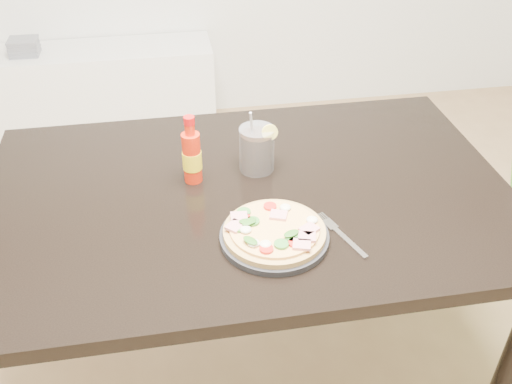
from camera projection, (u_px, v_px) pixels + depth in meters
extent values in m
cube|color=black|center=(248.00, 196.00, 1.53)|extent=(1.40, 0.90, 0.04)
cylinder|color=black|center=(508.00, 370.00, 1.52)|extent=(0.06, 0.06, 0.71)
cylinder|color=black|center=(49.00, 237.00, 1.97)|extent=(0.06, 0.06, 0.71)
cylinder|color=black|center=(400.00, 200.00, 2.15)|extent=(0.06, 0.06, 0.71)
cylinder|color=black|center=(274.00, 237.00, 1.35)|extent=(0.26, 0.26, 0.02)
cylinder|color=tan|center=(274.00, 232.00, 1.34)|extent=(0.24, 0.24, 0.01)
cylinder|color=#E8BA65|center=(274.00, 228.00, 1.34)|extent=(0.21, 0.21, 0.01)
cube|color=pink|center=(302.00, 245.00, 1.28)|extent=(0.05, 0.04, 0.01)
cube|color=pink|center=(239.00, 217.00, 1.36)|extent=(0.04, 0.04, 0.01)
cube|color=pink|center=(309.00, 229.00, 1.32)|extent=(0.05, 0.05, 0.01)
cube|color=pink|center=(235.00, 226.00, 1.33)|extent=(0.05, 0.05, 0.01)
cube|color=pink|center=(307.00, 237.00, 1.30)|extent=(0.05, 0.04, 0.01)
cube|color=pink|center=(278.00, 215.00, 1.37)|extent=(0.05, 0.05, 0.01)
cylinder|color=red|center=(295.00, 243.00, 1.28)|extent=(0.03, 0.03, 0.01)
cylinder|color=red|center=(270.00, 206.00, 1.39)|extent=(0.03, 0.03, 0.01)
cylinder|color=red|center=(244.00, 218.00, 1.36)|extent=(0.03, 0.03, 0.01)
cylinder|color=red|center=(266.00, 249.00, 1.27)|extent=(0.03, 0.03, 0.01)
cylinder|color=#337828|center=(281.00, 244.00, 1.28)|extent=(0.03, 0.03, 0.01)
cylinder|color=#337828|center=(292.00, 237.00, 1.30)|extent=(0.03, 0.03, 0.01)
cylinder|color=#337828|center=(244.00, 212.00, 1.38)|extent=(0.03, 0.03, 0.01)
cylinder|color=#337828|center=(253.00, 221.00, 1.35)|extent=(0.03, 0.03, 0.01)
cylinder|color=#337828|center=(239.00, 227.00, 1.33)|extent=(0.03, 0.03, 0.01)
ellipsoid|color=beige|center=(246.00, 230.00, 1.32)|extent=(0.03, 0.03, 0.01)
ellipsoid|color=beige|center=(254.00, 243.00, 1.28)|extent=(0.03, 0.03, 0.01)
ellipsoid|color=beige|center=(265.00, 244.00, 1.28)|extent=(0.03, 0.03, 0.01)
ellipsoid|color=beige|center=(285.00, 207.00, 1.39)|extent=(0.03, 0.03, 0.01)
ellipsoid|color=beige|center=(312.00, 220.00, 1.35)|extent=(0.03, 0.03, 0.01)
ellipsoid|color=#276117|center=(247.00, 221.00, 1.34)|extent=(0.04, 0.03, 0.00)
ellipsoid|color=#276117|center=(291.00, 233.00, 1.30)|extent=(0.05, 0.04, 0.00)
ellipsoid|color=#276117|center=(249.00, 221.00, 1.34)|extent=(0.05, 0.04, 0.00)
ellipsoid|color=#276117|center=(250.00, 240.00, 1.28)|extent=(0.04, 0.05, 0.00)
cylinder|color=red|center=(192.00, 158.00, 1.52)|extent=(0.06, 0.06, 0.14)
cylinder|color=yellow|center=(192.00, 160.00, 1.52)|extent=(0.05, 0.05, 0.05)
cylinder|color=red|center=(190.00, 129.00, 1.46)|extent=(0.03, 0.03, 0.03)
cylinder|color=red|center=(189.00, 120.00, 1.45)|extent=(0.03, 0.03, 0.02)
cylinder|color=black|center=(257.00, 152.00, 1.57)|extent=(0.09, 0.09, 0.11)
cylinder|color=silver|center=(257.00, 149.00, 1.57)|extent=(0.10, 0.10, 0.13)
cylinder|color=#F2E059|center=(270.00, 132.00, 1.52)|extent=(0.04, 0.01, 0.04)
cylinder|color=#B2B2B7|center=(253.00, 136.00, 1.55)|extent=(0.03, 0.06, 0.17)
cube|color=silver|center=(350.00, 243.00, 1.34)|extent=(0.05, 0.12, 0.00)
cube|color=silver|center=(330.00, 224.00, 1.40)|extent=(0.04, 0.05, 0.00)
cube|color=silver|center=(319.00, 218.00, 1.42)|extent=(0.01, 0.03, 0.00)
cube|color=silver|center=(321.00, 218.00, 1.42)|extent=(0.01, 0.03, 0.00)
cube|color=silver|center=(323.00, 217.00, 1.42)|extent=(0.01, 0.03, 0.00)
cube|color=silver|center=(325.00, 216.00, 1.42)|extent=(0.01, 0.03, 0.00)
cube|color=white|center=(85.00, 94.00, 3.11)|extent=(1.40, 0.34, 0.50)
cube|color=slate|center=(26.00, 54.00, 2.91)|extent=(0.14, 0.12, 0.01)
cube|color=slate|center=(25.00, 52.00, 2.91)|extent=(0.14, 0.12, 0.01)
cube|color=slate|center=(25.00, 50.00, 2.90)|extent=(0.14, 0.12, 0.01)
cube|color=slate|center=(24.00, 48.00, 2.90)|extent=(0.14, 0.12, 0.01)
cube|color=slate|center=(24.00, 46.00, 2.89)|extent=(0.14, 0.12, 0.01)
cube|color=slate|center=(23.00, 44.00, 2.88)|extent=(0.14, 0.12, 0.01)
cube|color=slate|center=(23.00, 42.00, 2.88)|extent=(0.14, 0.12, 0.01)
cube|color=slate|center=(22.00, 40.00, 2.87)|extent=(0.14, 0.12, 0.01)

